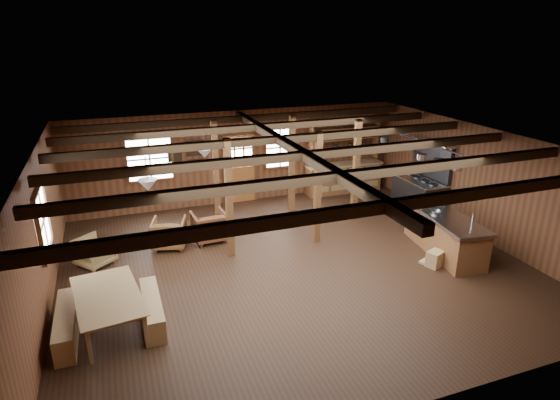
% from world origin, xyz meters
% --- Properties ---
extents(room, '(10.04, 9.04, 2.84)m').
position_xyz_m(room, '(0.00, 0.00, 1.40)').
color(room, black).
rests_on(room, ground).
extents(ceiling_joists, '(9.80, 8.82, 0.18)m').
position_xyz_m(ceiling_joists, '(0.00, 0.18, 2.68)').
color(ceiling_joists, black).
rests_on(ceiling_joists, ceiling).
extents(timber_posts, '(3.95, 2.35, 2.80)m').
position_xyz_m(timber_posts, '(0.52, 2.08, 1.40)').
color(timber_posts, '#412412').
rests_on(timber_posts, floor).
extents(back_door, '(1.02, 0.08, 2.15)m').
position_xyz_m(back_door, '(0.00, 4.45, 0.88)').
color(back_door, brown).
rests_on(back_door, floor).
extents(window_back_left, '(1.32, 0.06, 1.32)m').
position_xyz_m(window_back_left, '(-2.60, 4.46, 1.60)').
color(window_back_left, white).
rests_on(window_back_left, wall_back).
extents(window_back_right, '(1.02, 0.06, 1.32)m').
position_xyz_m(window_back_right, '(1.30, 4.46, 1.60)').
color(window_back_right, white).
rests_on(window_back_right, wall_back).
extents(window_left, '(0.14, 1.24, 1.32)m').
position_xyz_m(window_left, '(-4.96, 0.50, 1.60)').
color(window_left, white).
rests_on(window_left, wall_back).
extents(notice_boards, '(1.08, 0.03, 0.90)m').
position_xyz_m(notice_boards, '(-1.50, 4.46, 1.64)').
color(notice_boards, beige).
rests_on(notice_boards, wall_back).
extents(back_counter, '(2.55, 0.60, 2.45)m').
position_xyz_m(back_counter, '(3.40, 4.20, 0.60)').
color(back_counter, brown).
rests_on(back_counter, floor).
extents(pendant_lamps, '(1.86, 2.36, 0.66)m').
position_xyz_m(pendant_lamps, '(-2.25, 1.00, 2.25)').
color(pendant_lamps, '#302F32').
rests_on(pendant_lamps, ceiling).
extents(pot_rack, '(0.39, 3.00, 0.44)m').
position_xyz_m(pot_rack, '(3.27, 0.32, 2.27)').
color(pot_rack, '#302F32').
rests_on(pot_rack, ceiling).
extents(kitchen_island, '(1.21, 2.60, 1.20)m').
position_xyz_m(kitchen_island, '(3.60, -0.59, 0.48)').
color(kitchen_island, brown).
rests_on(kitchen_island, floor).
extents(step_stool, '(0.50, 0.43, 0.37)m').
position_xyz_m(step_stool, '(2.95, -1.14, 0.19)').
color(step_stool, '#9B6F46').
rests_on(step_stool, floor).
extents(commercial_range, '(0.88, 1.72, 2.12)m').
position_xyz_m(commercial_range, '(4.64, 1.78, 0.67)').
color(commercial_range, '#302F32').
rests_on(commercial_range, floor).
extents(dining_table, '(1.30, 2.03, 0.67)m').
position_xyz_m(dining_table, '(-3.90, -1.06, 0.34)').
color(dining_table, olive).
rests_on(dining_table, floor).
extents(bench_wall, '(0.32, 1.72, 0.47)m').
position_xyz_m(bench_wall, '(-4.65, -1.06, 0.24)').
color(bench_wall, '#9B6F46').
rests_on(bench_wall, floor).
extents(bench_aisle, '(0.31, 1.63, 0.45)m').
position_xyz_m(bench_aisle, '(-3.21, -1.06, 0.22)').
color(bench_aisle, '#9B6F46').
rests_on(bench_aisle, floor).
extents(armchair_a, '(0.85, 0.87, 0.75)m').
position_xyz_m(armchair_a, '(-1.50, 1.99, 0.37)').
color(armchair_a, '#5A311B').
rests_on(armchair_a, floor).
extents(armchair_b, '(0.96, 0.98, 0.72)m').
position_xyz_m(armchair_b, '(-2.49, 1.94, 0.36)').
color(armchair_b, brown).
rests_on(armchair_b, floor).
extents(armchair_c, '(1.00, 1.00, 0.65)m').
position_xyz_m(armchair_c, '(-4.20, 1.58, 0.33)').
color(armchair_c, olive).
rests_on(armchair_c, floor).
extents(counter_pot, '(0.28, 0.28, 0.17)m').
position_xyz_m(counter_pot, '(3.65, 0.41, 1.02)').
color(counter_pot, '#B6B9BD').
rests_on(counter_pot, kitchen_island).
extents(bowl, '(0.30, 0.30, 0.06)m').
position_xyz_m(bowl, '(3.44, -0.38, 0.97)').
color(bowl, silver).
rests_on(bowl, kitchen_island).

